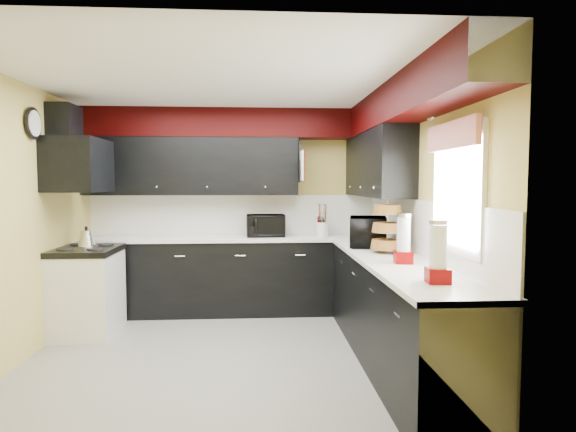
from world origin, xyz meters
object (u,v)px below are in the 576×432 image
object	(u,v)px
utensil_crock	(322,229)
kettle	(87,238)
knife_block	(321,227)
toaster_oven	(266,225)
microwave	(368,232)

from	to	relation	value
utensil_crock	kettle	bearing A→B (deg)	-167.96
knife_block	kettle	xyz separation A→B (m)	(-2.64, -0.67, -0.05)
utensil_crock	knife_block	xyz separation A→B (m)	(0.00, 0.11, 0.02)
toaster_oven	kettle	world-z (taller)	toaster_oven
microwave	knife_block	size ratio (longest dim) A/B	2.49
knife_block	kettle	distance (m)	2.73
toaster_oven	microwave	bearing A→B (deg)	-45.56
toaster_oven	kettle	xyz separation A→B (m)	(-1.95, -0.62, -0.07)
utensil_crock	knife_block	size ratio (longest dim) A/B	0.78
knife_block	kettle	bearing A→B (deg)	-160.83
kettle	knife_block	bearing A→B (deg)	14.24
utensil_crock	kettle	world-z (taller)	utensil_crock
microwave	kettle	bearing A→B (deg)	95.17
microwave	kettle	size ratio (longest dim) A/B	2.99
toaster_oven	utensil_crock	size ratio (longest dim) A/B	2.68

